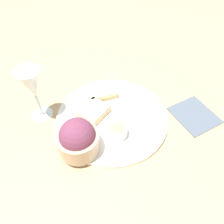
% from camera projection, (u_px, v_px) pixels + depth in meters
% --- Properties ---
extents(ground_plane, '(4.00, 4.00, 0.00)m').
position_uv_depth(ground_plane, '(112.00, 119.00, 0.71)').
color(ground_plane, tan).
extents(dinner_plate, '(0.36, 0.36, 0.01)m').
position_uv_depth(dinner_plate, '(112.00, 117.00, 0.71)').
color(dinner_plate, white).
rests_on(dinner_plate, ground_plane).
extents(salad_bowl, '(0.11, 0.11, 0.11)m').
position_uv_depth(salad_bowl, '(78.00, 139.00, 0.59)').
color(salad_bowl, tan).
rests_on(salad_bowl, dinner_plate).
extents(sauce_ramekin, '(0.06, 0.06, 0.03)m').
position_uv_depth(sauce_ramekin, '(117.00, 131.00, 0.64)').
color(sauce_ramekin, white).
rests_on(sauce_ramekin, dinner_plate).
extents(cheese_toast_near, '(0.13, 0.12, 0.03)m').
position_uv_depth(cheese_toast_near, '(102.00, 92.00, 0.76)').
color(cheese_toast_near, '#D1B27F').
rests_on(cheese_toast_near, dinner_plate).
extents(cheese_toast_far, '(0.09, 0.08, 0.03)m').
position_uv_depth(cheese_toast_far, '(94.00, 111.00, 0.70)').
color(cheese_toast_far, '#D1B27F').
rests_on(cheese_toast_far, dinner_plate).
extents(wine_glass, '(0.07, 0.07, 0.18)m').
position_uv_depth(wine_glass, '(32.00, 86.00, 0.63)').
color(wine_glass, silver).
rests_on(wine_glass, ground_plane).
extents(napkin, '(0.18, 0.18, 0.01)m').
position_uv_depth(napkin, '(195.00, 115.00, 0.72)').
color(napkin, '#4C5666').
rests_on(napkin, ground_plane).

